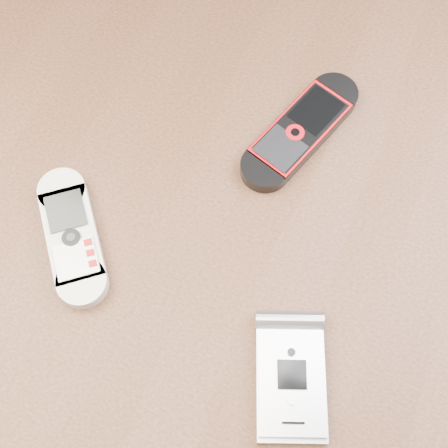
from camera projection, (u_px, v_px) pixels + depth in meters
ground at (222, 373)px, 1.27m from camera, size 4.00×4.00×0.00m
table at (220, 265)px, 0.68m from camera, size 1.20×0.80×0.75m
nokia_white at (72, 236)px, 0.57m from camera, size 0.12×0.14×0.02m
nokia_black_red at (300, 130)px, 0.62m from camera, size 0.10×0.17×0.02m
motorola_razr at (291, 380)px, 0.52m from camera, size 0.10×0.13×0.02m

